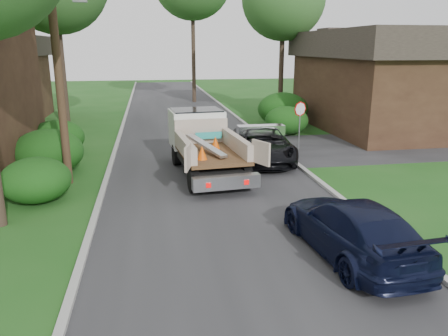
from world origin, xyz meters
TOP-DOWN VIEW (x-y plane):
  - ground at (0.00, 0.00)m, footprint 120.00×120.00m
  - road at (0.00, 10.00)m, footprint 8.00×90.00m
  - side_street at (12.00, 9.00)m, footprint 16.00×7.00m
  - curb_left at (-4.10, 10.00)m, footprint 0.20×90.00m
  - curb_right at (4.10, 10.00)m, footprint 0.20×90.00m
  - stop_sign at (5.20, 9.00)m, footprint 0.71×0.32m
  - utility_pole at (-5.48, 4.98)m, footprint 2.42×1.25m
  - house_right at (13.00, 14.00)m, footprint 9.72×12.96m
  - hedge_left_a at (-6.20, 3.00)m, footprint 2.34×2.34m
  - hedge_left_b at (-6.50, 6.50)m, footprint 2.86×2.86m
  - hedge_left_c at (-6.80, 10.00)m, footprint 2.60×2.60m
  - hedge_right_a at (5.80, 13.00)m, footprint 2.60×2.60m
  - hedge_right_b at (6.50, 16.00)m, footprint 3.38×3.38m
  - flatbed_truck at (-0.12, 6.23)m, footprint 3.21×6.61m
  - black_pickup at (2.81, 7.20)m, footprint 3.29×5.87m
  - navy_suv at (2.60, -2.50)m, footprint 2.45×5.15m

SIDE VIEW (x-z plane):
  - ground at x=0.00m, z-range 0.00..0.00m
  - road at x=0.00m, z-range -0.01..0.01m
  - side_street at x=12.00m, z-range 0.00..0.02m
  - curb_left at x=-4.10m, z-range 0.00..0.12m
  - curb_right at x=4.10m, z-range 0.00..0.12m
  - navy_suv at x=2.60m, z-range 0.00..1.45m
  - hedge_left_a at x=-6.20m, z-range 0.00..1.53m
  - black_pickup at x=2.81m, z-range 0.00..1.55m
  - hedge_left_c at x=-6.80m, z-range 0.00..1.70m
  - hedge_right_a at x=5.80m, z-range 0.00..1.70m
  - hedge_left_b at x=-6.50m, z-range 0.00..1.87m
  - hedge_right_b at x=6.50m, z-range 0.00..2.21m
  - flatbed_truck at x=-0.12m, z-range 0.11..2.53m
  - stop_sign at x=5.20m, z-range 0.54..3.02m
  - house_right at x=13.00m, z-range 0.06..6.26m
  - utility_pole at x=-5.48m, z-range 0.17..10.17m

